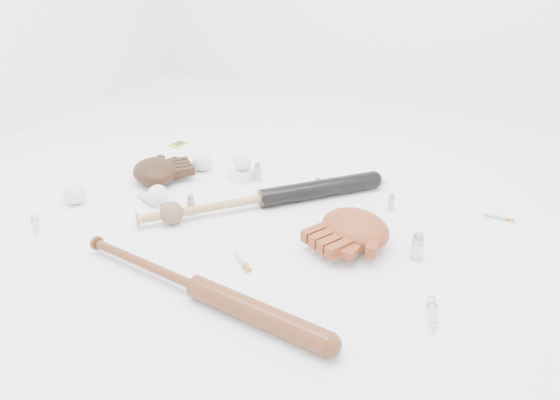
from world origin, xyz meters
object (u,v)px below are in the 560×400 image
at_px(pedestal, 243,175).
at_px(bat_dark, 263,198).
at_px(glove_dark, 155,171).
at_px(bat_wood, 197,287).

bearing_deg(pedestal, bat_dark, -43.08).
bearing_deg(glove_dark, bat_dark, 39.76).
distance_m(bat_dark, pedestal, 0.25).
bearing_deg(bat_dark, bat_wood, -128.14).
height_order(bat_dark, pedestal, bat_dark).
bearing_deg(pedestal, bat_wood, -70.10).
height_order(glove_dark, pedestal, glove_dark).
relative_size(bat_dark, glove_dark, 3.85).
relative_size(bat_dark, pedestal, 12.48).
height_order(bat_wood, pedestal, bat_wood).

